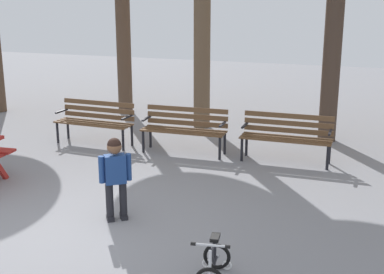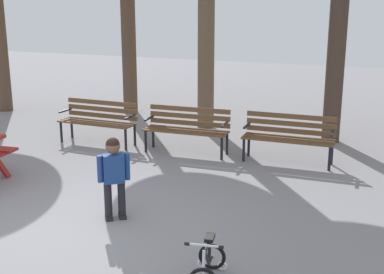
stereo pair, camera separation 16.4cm
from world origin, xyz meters
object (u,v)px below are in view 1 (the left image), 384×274
park_bench_left (185,126)px  child_standing (115,172)px  park_bench_far_left (96,119)px  kids_bicycle (213,264)px  park_bench_right (287,134)px

park_bench_left → child_standing: size_ratio=1.44×
park_bench_far_left → kids_bicycle: bearing=-47.5°
child_standing → kids_bicycle: bearing=-31.6°
park_bench_left → park_bench_far_left: bearing=-178.5°
park_bench_far_left → park_bench_left: 1.89m
child_standing → kids_bicycle: (1.69, -1.04, -0.46)m
park_bench_left → kids_bicycle: (1.96, -4.26, -0.31)m
park_bench_right → park_bench_far_left: bearing=-177.7°
kids_bicycle → park_bench_far_left: bearing=132.5°
kids_bicycle → child_standing: bearing=148.4°
park_bench_far_left → child_standing: (2.17, -3.17, 0.15)m
park_bench_far_left → child_standing: bearing=-55.6°
park_bench_far_left → child_standing: 3.84m
kids_bicycle → park_bench_right: bearing=90.7°
park_bench_far_left → park_bench_right: same height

